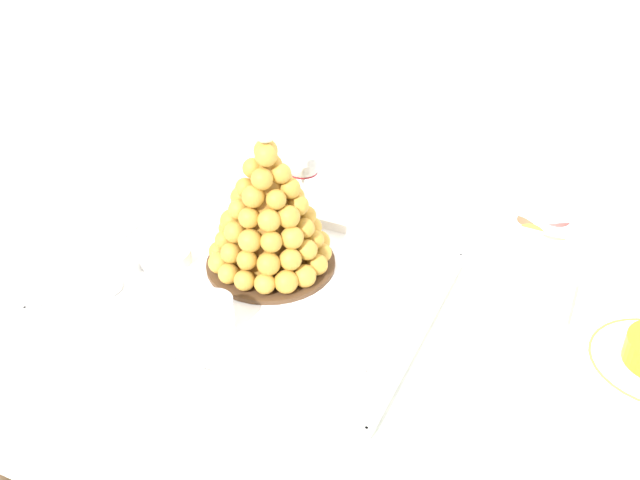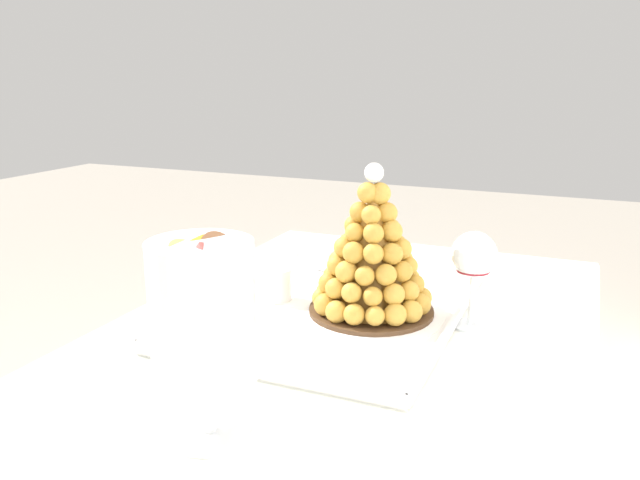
# 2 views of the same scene
# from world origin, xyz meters

# --- Properties ---
(buffet_table) EXTENTS (1.55, 0.79, 0.80)m
(buffet_table) POSITION_xyz_m (0.00, 0.00, 0.70)
(buffet_table) COLOR brown
(buffet_table) RESTS_ON ground_plane
(serving_tray) EXTENTS (0.59, 0.44, 0.02)m
(serving_tray) POSITION_xyz_m (-0.25, -0.05, 0.80)
(serving_tray) COLOR white
(serving_tray) RESTS_ON buffet_table
(croquembouche) EXTENTS (0.22, 0.22, 0.27)m
(croquembouche) POSITION_xyz_m (-0.26, 0.02, 0.91)
(croquembouche) COLOR #4C331E
(croquembouche) RESTS_ON serving_tray
(dessert_cup_left) EXTENTS (0.06, 0.06, 0.05)m
(dessert_cup_left) POSITION_xyz_m (-0.47, -0.16, 0.83)
(dessert_cup_left) COLOR silver
(dessert_cup_left) RESTS_ON serving_tray
(dessert_cup_mid_left) EXTENTS (0.06, 0.06, 0.06)m
(dessert_cup_mid_left) POSITION_xyz_m (-0.25, -0.17, 0.83)
(dessert_cup_mid_left) COLOR silver
(dessert_cup_mid_left) RESTS_ON serving_tray
(dessert_cup_centre) EXTENTS (0.05, 0.05, 0.05)m
(dessert_cup_centre) POSITION_xyz_m (-0.03, -0.16, 0.83)
(dessert_cup_centre) COLOR silver
(dessert_cup_centre) RESTS_ON serving_tray
(creme_brulee_ramekin) EXTENTS (0.09, 0.09, 0.02)m
(creme_brulee_ramekin) POSITION_xyz_m (-0.43, -0.05, 0.82)
(creme_brulee_ramekin) COLOR white
(creme_brulee_ramekin) RESTS_ON serving_tray
(macaron_goblet) EXTENTS (0.12, 0.12, 0.25)m
(macaron_goblet) POSITION_xyz_m (0.18, -0.04, 0.95)
(macaron_goblet) COLOR white
(macaron_goblet) RESTS_ON buffet_table
(wine_glass) EXTENTS (0.08, 0.08, 0.17)m
(wine_glass) POSITION_xyz_m (-0.28, 0.19, 0.92)
(wine_glass) COLOR silver
(wine_glass) RESTS_ON buffet_table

